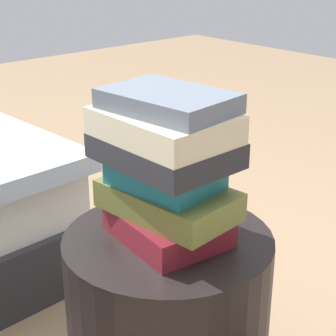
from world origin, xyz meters
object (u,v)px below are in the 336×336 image
(book_olive, at_px, (168,199))
(book_teal, at_px, (166,172))
(book_maroon, at_px, (167,226))
(book_cream, at_px, (165,125))
(book_charcoal, at_px, (166,151))
(book_slate, at_px, (170,100))
(side_table, at_px, (168,320))

(book_olive, relative_size, book_teal, 1.33)
(book_maroon, relative_size, book_cream, 0.86)
(book_maroon, bearing_deg, book_charcoal, 92.47)
(book_maroon, relative_size, book_olive, 0.82)
(book_cream, xyz_separation_m, book_slate, (0.00, -0.02, 0.05))
(book_charcoal, bearing_deg, side_table, -74.45)
(side_table, distance_m, book_slate, 0.54)
(book_maroon, bearing_deg, book_olive, -38.42)
(book_teal, relative_size, book_charcoal, 0.78)
(book_teal, bearing_deg, book_olive, 164.95)
(side_table, height_order, book_charcoal, book_charcoal)
(book_slate, bearing_deg, book_teal, -2.27)
(book_charcoal, height_order, book_slate, book_slate)
(side_table, xyz_separation_m, book_olive, (0.00, -0.00, 0.32))
(book_maroon, xyz_separation_m, book_charcoal, (0.00, 0.00, 0.18))
(book_olive, bearing_deg, book_cream, 108.75)
(side_table, distance_m, book_teal, 0.38)
(book_teal, bearing_deg, book_cream, 120.18)
(book_maroon, bearing_deg, book_cream, 86.89)
(book_cream, height_order, book_slate, book_slate)
(book_maroon, xyz_separation_m, book_olive, (0.01, -0.01, 0.06))
(side_table, relative_size, book_teal, 2.16)
(book_teal, height_order, book_slate, book_slate)
(book_olive, xyz_separation_m, book_teal, (0.00, -0.00, 0.06))
(side_table, relative_size, book_maroon, 1.97)
(book_olive, relative_size, book_cream, 1.05)
(book_maroon, bearing_deg, book_slate, -69.14)
(book_teal, distance_m, book_charcoal, 0.06)
(side_table, height_order, book_cream, book_cream)
(side_table, bearing_deg, book_teal, -21.85)
(side_table, bearing_deg, book_slate, -98.37)
(book_maroon, distance_m, book_teal, 0.12)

